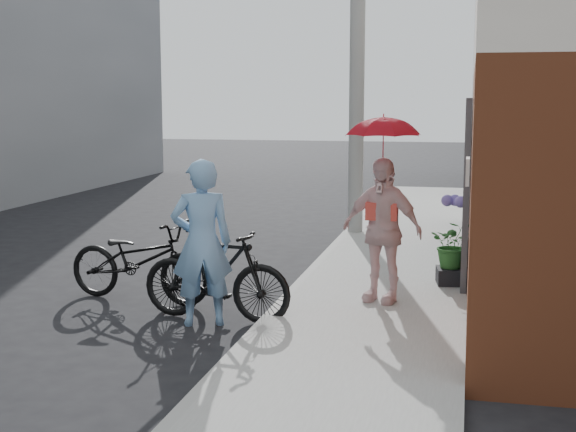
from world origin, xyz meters
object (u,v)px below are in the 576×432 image
(utility_pole, at_px, (357,50))
(bike_right, at_px, (216,274))
(planter, at_px, (452,276))
(officer, at_px, (202,243))
(bike_left, at_px, (139,260))
(kimono_woman, at_px, (382,230))

(utility_pole, relative_size, bike_right, 3.75)
(bike_right, height_order, planter, bike_right)
(utility_pole, relative_size, officer, 3.60)
(planter, bearing_deg, officer, -141.59)
(bike_left, distance_m, planter, 4.21)
(utility_pole, bearing_deg, kimono_woman, -78.52)
(bike_left, relative_size, planter, 4.91)
(kimono_woman, relative_size, planter, 4.31)
(utility_pole, bearing_deg, planter, -64.69)
(utility_pole, xyz_separation_m, bike_left, (-2.07, -5.39, -2.96))
(kimono_woman, bearing_deg, bike_left, -156.47)
(utility_pole, xyz_separation_m, kimono_woman, (1.05, -5.16, -2.48))
(utility_pole, distance_m, kimono_woman, 5.82)
(bike_left, distance_m, bike_right, 1.42)
(officer, xyz_separation_m, kimono_woman, (1.96, 1.09, 0.05))
(planter, bearing_deg, kimono_woman, -126.88)
(officer, height_order, kimono_woman, officer)
(bike_left, distance_m, kimono_woman, 3.16)
(bike_right, relative_size, kimono_woman, 1.04)
(bike_left, bearing_deg, officer, -117.53)
(utility_pole, bearing_deg, bike_right, -97.66)
(bike_right, bearing_deg, kimono_woman, -59.00)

